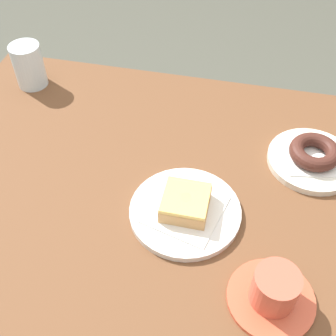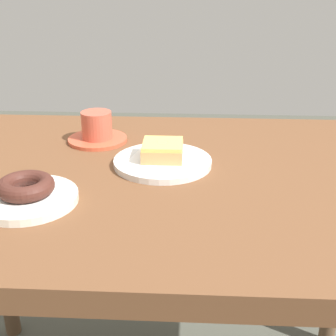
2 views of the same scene
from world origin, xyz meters
name	(u,v)px [view 2 (image 2 of 2)]	position (x,y,z in m)	size (l,w,h in m)	color
table	(158,204)	(0.00, 0.00, 0.69)	(1.23, 0.82, 0.77)	brown
plate_glazed_square	(163,162)	(0.01, 0.04, 0.77)	(0.22, 0.22, 0.01)	silver
napkin_glazed_square	(163,159)	(0.01, 0.04, 0.78)	(0.14, 0.14, 0.00)	white
donut_glazed_square	(163,150)	(0.01, 0.04, 0.80)	(0.09, 0.09, 0.04)	tan
plate_chocolate_ring	(27,199)	(-0.24, -0.15, 0.77)	(0.19, 0.19, 0.02)	silver
napkin_chocolate_ring	(27,194)	(-0.24, -0.15, 0.78)	(0.11, 0.11, 0.00)	white
donut_chocolate_ring	(26,186)	(-0.24, -0.15, 0.80)	(0.11, 0.11, 0.03)	#432119
coffee_cup	(97,129)	(-0.17, 0.19, 0.80)	(0.15, 0.15, 0.08)	#C85135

